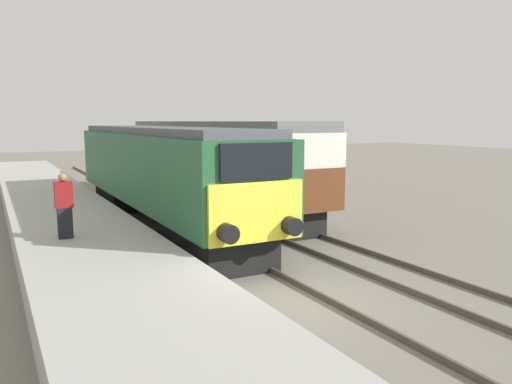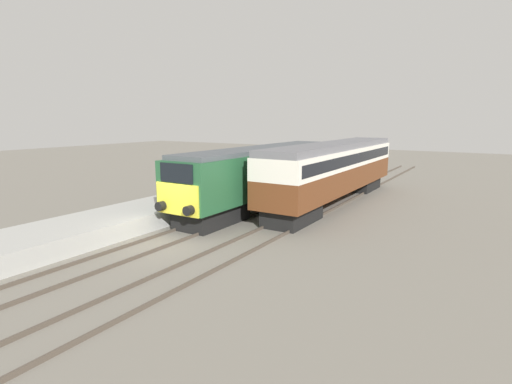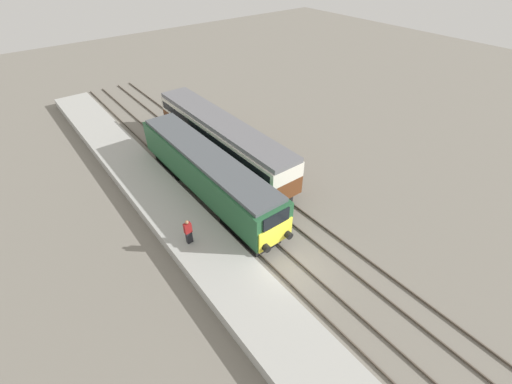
% 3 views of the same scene
% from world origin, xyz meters
% --- Properties ---
extents(ground_plane, '(120.00, 120.00, 0.00)m').
position_xyz_m(ground_plane, '(0.00, 0.00, 0.00)').
color(ground_plane, slate).
extents(platform_left, '(3.50, 50.00, 0.83)m').
position_xyz_m(platform_left, '(-3.30, 8.00, 0.41)').
color(platform_left, '#A8A8A3').
rests_on(platform_left, ground_plane).
extents(rails_near_track, '(1.51, 60.00, 0.14)m').
position_xyz_m(rails_near_track, '(0.00, 5.00, 0.07)').
color(rails_near_track, '#4C4238').
rests_on(rails_near_track, ground_plane).
extents(rails_far_track, '(1.50, 60.00, 0.14)m').
position_xyz_m(rails_far_track, '(3.40, 5.00, 0.07)').
color(rails_far_track, '#4C4238').
rests_on(rails_far_track, ground_plane).
extents(locomotive, '(2.70, 15.45, 3.66)m').
position_xyz_m(locomotive, '(0.00, 8.77, 2.07)').
color(locomotive, black).
rests_on(locomotive, ground_plane).
extents(passenger_carriage, '(2.75, 16.13, 3.85)m').
position_xyz_m(passenger_carriage, '(3.40, 12.03, 2.33)').
color(passenger_carriage, black).
rests_on(passenger_carriage, ground_plane).
extents(person_on_platform, '(0.44, 0.26, 1.71)m').
position_xyz_m(person_on_platform, '(-3.85, 4.65, 1.68)').
color(person_on_platform, black).
rests_on(person_on_platform, platform_left).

